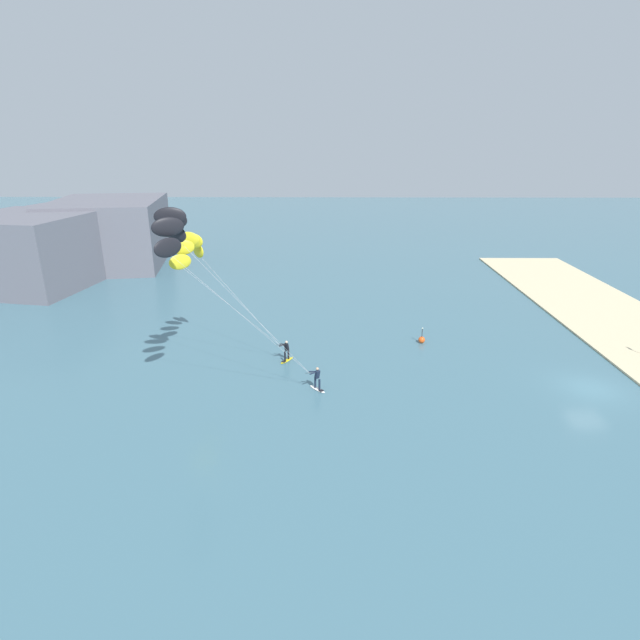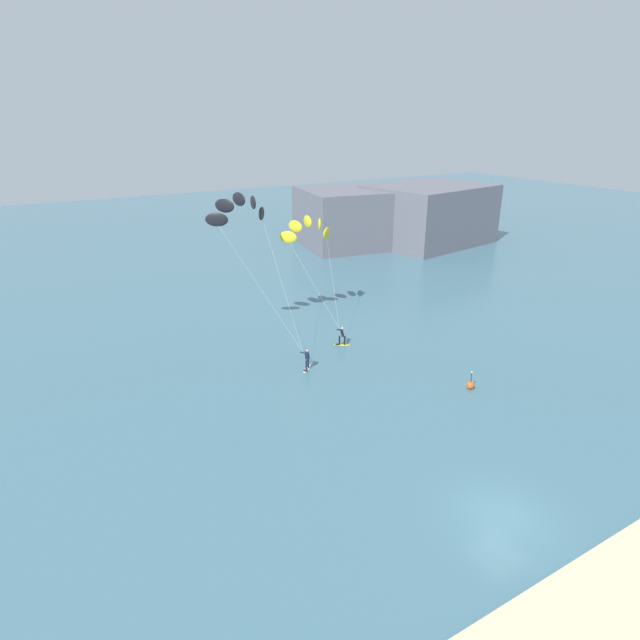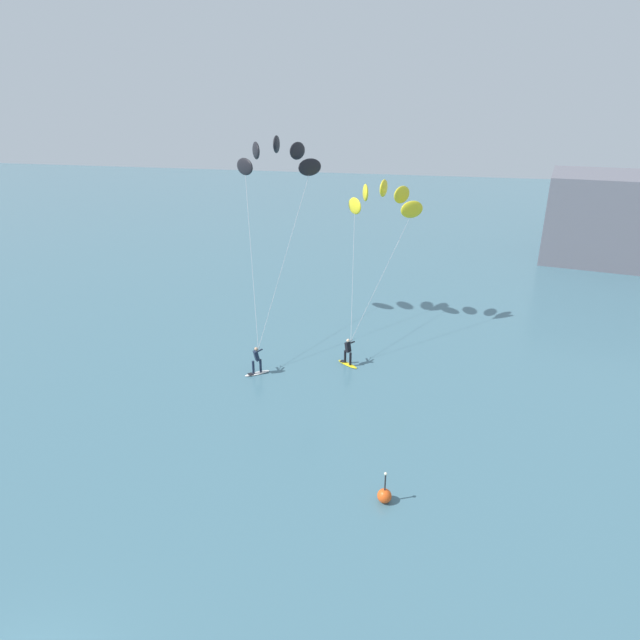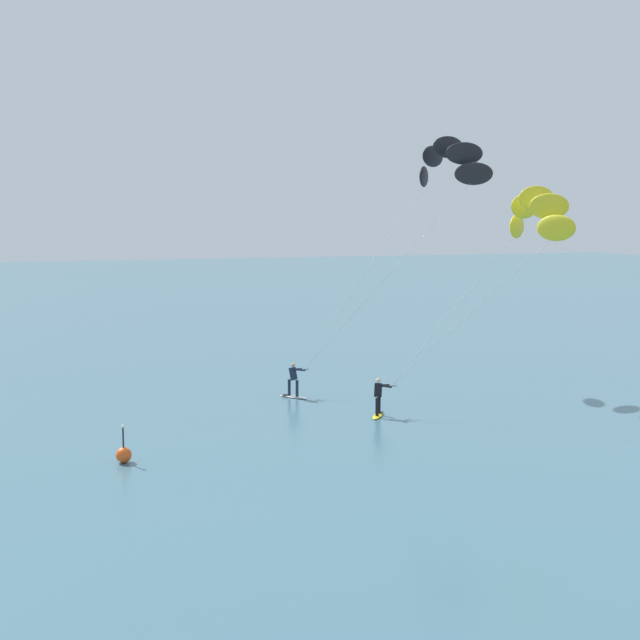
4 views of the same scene
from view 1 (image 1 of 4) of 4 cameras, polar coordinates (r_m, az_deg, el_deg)
The scene contains 5 objects.
ground_plane at distance 40.17m, azimuth 28.09°, elevation -6.80°, with size 240.00×240.00×0.00m, color #426B7A.
kitesurfer_nearshore at distance 31.73m, azimuth -15.66°, elevation 9.09°, with size 5.77×10.43×12.57m.
kitesurfer_mid_water at distance 38.90m, azimuth -14.02°, elevation 7.34°, with size 5.21×8.59×9.93m.
marker_buoy at distance 43.82m, azimuth 11.32°, elevation -2.17°, with size 0.56×0.56×1.38m.
distant_headland at distance 74.16m, azimuth -25.41°, elevation 8.27°, with size 29.14×21.21×8.62m.
Camera 1 is at (-31.71, 18.43, 16.37)m, focal length 28.54 mm.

